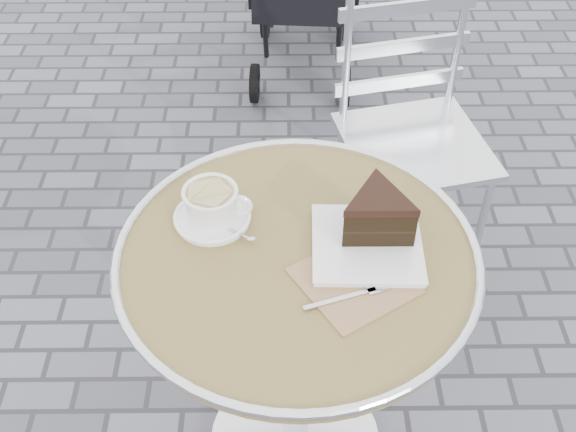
{
  "coord_description": "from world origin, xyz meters",
  "views": [
    {
      "loc": [
        -0.03,
        -0.96,
        1.75
      ],
      "look_at": [
        -0.02,
        0.06,
        0.78
      ],
      "focal_mm": 45.0,
      "sensor_mm": 36.0,
      "label": 1
    }
  ],
  "objects_px": {
    "cake_plate_set": "(375,222)",
    "bistro_chair": "(407,102)",
    "cafe_table": "(297,308)",
    "cappuccino_set": "(212,207)"
  },
  "relations": [
    {
      "from": "cafe_table",
      "to": "cappuccino_set",
      "type": "bearing_deg",
      "value": 150.29
    },
    {
      "from": "cake_plate_set",
      "to": "bistro_chair",
      "type": "relative_size",
      "value": 0.4
    },
    {
      "from": "cafe_table",
      "to": "cake_plate_set",
      "type": "bearing_deg",
      "value": 12.27
    },
    {
      "from": "cake_plate_set",
      "to": "bistro_chair",
      "type": "height_order",
      "value": "bistro_chair"
    },
    {
      "from": "cappuccino_set",
      "to": "cake_plate_set",
      "type": "distance_m",
      "value": 0.33
    },
    {
      "from": "cafe_table",
      "to": "bistro_chair",
      "type": "bearing_deg",
      "value": 66.59
    },
    {
      "from": "cake_plate_set",
      "to": "bistro_chair",
      "type": "bearing_deg",
      "value": 77.5
    },
    {
      "from": "cafe_table",
      "to": "cappuccino_set",
      "type": "height_order",
      "value": "cappuccino_set"
    },
    {
      "from": "bistro_chair",
      "to": "cafe_table",
      "type": "bearing_deg",
      "value": -126.33
    },
    {
      "from": "cappuccino_set",
      "to": "cake_plate_set",
      "type": "relative_size",
      "value": 0.46
    }
  ]
}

